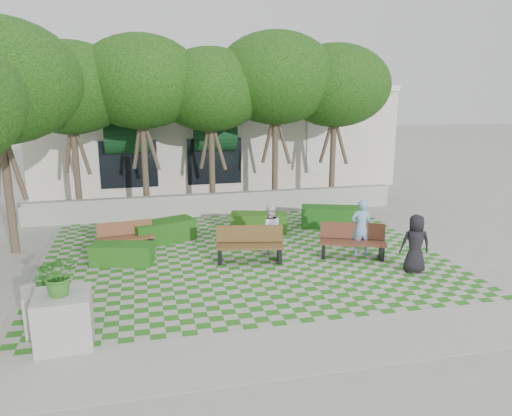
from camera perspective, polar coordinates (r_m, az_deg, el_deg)
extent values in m
plane|color=gray|center=(14.70, -0.56, -6.80)|extent=(90.00, 90.00, 0.00)
plane|color=#2B721E|center=(15.61, -1.37, -5.51)|extent=(12.00, 12.00, 0.00)
cube|color=#9E9B93|center=(10.59, 5.28, -15.59)|extent=(16.00, 2.00, 0.01)
cube|color=#9E9B93|center=(20.40, -4.41, 0.45)|extent=(15.00, 0.36, 0.90)
cube|color=#502A1B|center=(15.59, 10.99, -3.89)|extent=(2.07, 1.27, 0.07)
cube|color=#502A1B|center=(15.78, 10.98, -2.55)|extent=(1.91, 0.83, 0.50)
cube|color=black|center=(15.64, 7.71, -4.69)|extent=(0.30, 0.55, 0.49)
cube|color=black|center=(15.76, 14.15, -4.85)|extent=(0.30, 0.55, 0.49)
cube|color=#533A1C|center=(14.97, -0.73, -4.36)|extent=(2.10, 1.00, 0.07)
cube|color=#533A1C|center=(15.15, -0.75, -2.93)|extent=(2.00, 0.54, 0.51)
cube|color=black|center=(15.06, -4.15, -5.32)|extent=(0.22, 0.57, 0.49)
cube|color=black|center=(15.09, 2.69, -5.25)|extent=(0.22, 0.57, 0.49)
cube|color=brown|center=(16.46, -14.61, -3.35)|extent=(1.82, 0.80, 0.06)
cube|color=brown|center=(16.62, -14.79, -2.23)|extent=(1.76, 0.39, 0.44)
cube|color=black|center=(16.45, -17.26, -4.36)|extent=(0.17, 0.50, 0.43)
cube|color=black|center=(16.63, -11.89, -3.82)|extent=(0.17, 0.50, 0.43)
cube|color=#154913|center=(18.86, 8.55, -1.01)|extent=(2.34, 1.51, 0.76)
cube|color=#255015|center=(17.97, 0.35, -1.70)|extent=(2.16, 1.34, 0.71)
cube|color=#194713|center=(17.19, -10.52, -2.63)|extent=(2.25, 1.51, 0.73)
cube|color=#1C4F15|center=(15.38, -15.04, -5.10)|extent=(1.92, 1.15, 0.63)
cube|color=#9E9B93|center=(11.14, -21.10, -11.79)|extent=(1.15, 1.15, 1.10)
imported|color=#337524|center=(10.77, -21.56, -7.07)|extent=(0.80, 0.71, 0.86)
cube|color=#9E9B93|center=(12.01, -22.91, -10.54)|extent=(1.10, 1.10, 0.92)
imported|color=#2C7A27|center=(11.73, -23.26, -7.15)|extent=(0.38, 0.33, 0.60)
imported|color=#76A5D7|center=(15.80, 11.93, -2.18)|extent=(0.71, 0.51, 1.80)
imported|color=black|center=(14.78, 17.74, -3.91)|extent=(0.92, 0.71, 1.69)
imported|color=white|center=(15.64, 1.56, -2.43)|extent=(0.83, 0.68, 1.59)
cylinder|color=#47382B|center=(21.42, -19.81, 4.05)|extent=(0.26, 0.26, 3.64)
ellipsoid|color=#1E4C11|center=(21.14, -20.56, 12.75)|extent=(4.80, 4.80, 3.60)
cylinder|color=#47382B|center=(21.26, -12.58, 4.71)|extent=(0.26, 0.26, 3.81)
ellipsoid|color=#1E4C11|center=(21.00, -13.08, 13.90)|extent=(5.00, 5.00, 3.75)
cylinder|color=#47382B|center=(21.49, -5.06, 4.79)|extent=(0.26, 0.26, 3.58)
ellipsoid|color=#1E4C11|center=(21.22, -5.25, 13.35)|extent=(4.60, 4.60, 3.45)
cylinder|color=#47382B|center=(22.03, 2.18, 5.50)|extent=(0.26, 0.26, 3.92)
ellipsoid|color=#1E4C11|center=(21.79, 2.27, 14.64)|extent=(5.20, 5.20, 3.90)
cylinder|color=#47382B|center=(22.91, 8.73, 5.40)|extent=(0.26, 0.26, 3.70)
ellipsoid|color=#1E4C11|center=(22.66, 9.05, 13.67)|extent=(4.80, 4.80, 3.60)
cylinder|color=#47382B|center=(17.20, -26.40, 1.41)|extent=(0.26, 0.26, 3.81)
cube|color=beige|center=(28.02, -5.04, 8.40)|extent=(18.00, 8.00, 5.00)
cube|color=white|center=(23.94, -3.73, 13.47)|extent=(18.00, 0.30, 0.30)
cube|color=black|center=(25.43, 7.64, 7.08)|extent=(1.40, 0.10, 2.40)
cylinder|color=#103C1A|center=(23.69, -14.55, 8.20)|extent=(3.00, 1.80, 1.80)
cube|color=black|center=(23.86, -14.34, 4.86)|extent=(2.60, 0.08, 2.20)
cylinder|color=#103C1A|center=(23.94, -4.84, 8.65)|extent=(3.00, 1.80, 1.80)
cube|color=black|center=(24.11, -4.77, 5.34)|extent=(2.60, 0.08, 2.20)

